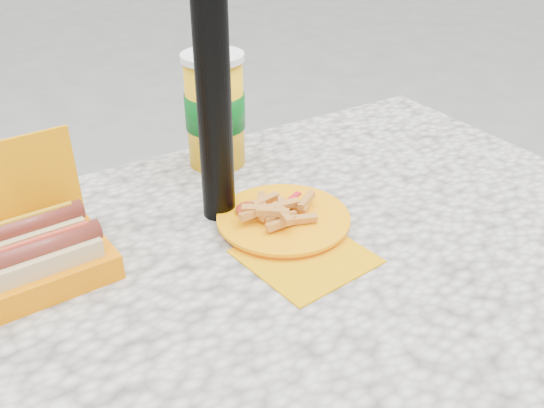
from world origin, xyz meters
TOP-DOWN VIEW (x-y plane):
  - picnic_table at (0.00, 0.00)m, footprint 1.20×0.80m
  - hotdog_box at (-0.29, 0.15)m, footprint 0.22×0.16m
  - fries_plate at (0.06, 0.07)m, footprint 0.21×0.28m
  - soda_cup at (0.08, 0.32)m, footprint 0.11×0.11m

SIDE VIEW (x-z plane):
  - picnic_table at x=0.00m, z-range 0.27..1.02m
  - fries_plate at x=0.06m, z-range 0.74..0.78m
  - hotdog_box at x=-0.29m, z-range 0.70..0.87m
  - soda_cup at x=0.08m, z-range 0.75..0.95m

